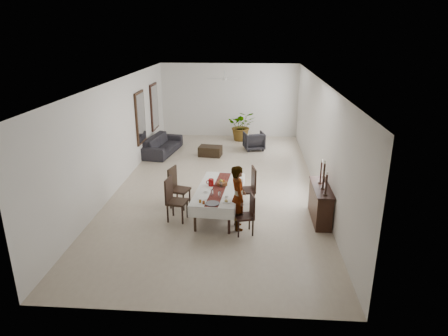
% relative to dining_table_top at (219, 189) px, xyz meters
% --- Properties ---
extents(floor, '(6.00, 12.00, 0.00)m').
position_rel_dining_table_top_xyz_m(floor, '(-0.20, 2.05, -0.68)').
color(floor, '#C2B39A').
rests_on(floor, ground).
extents(ceiling, '(6.00, 12.00, 0.02)m').
position_rel_dining_table_top_xyz_m(ceiling, '(-0.20, 2.05, 2.52)').
color(ceiling, white).
rests_on(ceiling, wall_back).
extents(wall_back, '(6.00, 0.02, 3.20)m').
position_rel_dining_table_top_xyz_m(wall_back, '(-0.20, 8.05, 0.92)').
color(wall_back, silver).
rests_on(wall_back, floor).
extents(wall_front, '(6.00, 0.02, 3.20)m').
position_rel_dining_table_top_xyz_m(wall_front, '(-0.20, -3.95, 0.92)').
color(wall_front, silver).
rests_on(wall_front, floor).
extents(wall_left, '(0.02, 12.00, 3.20)m').
position_rel_dining_table_top_xyz_m(wall_left, '(-3.20, 2.05, 0.92)').
color(wall_left, silver).
rests_on(wall_left, floor).
extents(wall_right, '(0.02, 12.00, 3.20)m').
position_rel_dining_table_top_xyz_m(wall_right, '(2.80, 2.05, 0.92)').
color(wall_right, silver).
rests_on(wall_right, floor).
extents(dining_table_top, '(1.10, 2.30, 0.05)m').
position_rel_dining_table_top_xyz_m(dining_table_top, '(0.00, 0.00, 0.00)').
color(dining_table_top, black).
rests_on(dining_table_top, table_leg_fl).
extents(table_leg_fl, '(0.07, 0.07, 0.65)m').
position_rel_dining_table_top_xyz_m(table_leg_fl, '(-0.49, -1.03, -0.35)').
color(table_leg_fl, black).
rests_on(table_leg_fl, floor).
extents(table_leg_fr, '(0.07, 0.07, 0.65)m').
position_rel_dining_table_top_xyz_m(table_leg_fr, '(0.33, -1.09, -0.35)').
color(table_leg_fr, black).
rests_on(table_leg_fr, floor).
extents(table_leg_bl, '(0.07, 0.07, 0.65)m').
position_rel_dining_table_top_xyz_m(table_leg_bl, '(-0.33, 1.09, -0.35)').
color(table_leg_bl, black).
rests_on(table_leg_bl, floor).
extents(table_leg_br, '(0.07, 0.07, 0.65)m').
position_rel_dining_table_top_xyz_m(table_leg_br, '(0.49, 1.03, -0.35)').
color(table_leg_br, black).
rests_on(table_leg_br, floor).
extents(tablecloth_top, '(1.28, 2.48, 0.01)m').
position_rel_dining_table_top_xyz_m(tablecloth_top, '(-0.00, 0.00, 0.03)').
color(tablecloth_top, silver).
rests_on(tablecloth_top, dining_table_top).
extents(tablecloth_drape_left, '(0.20, 2.40, 0.28)m').
position_rel_dining_table_top_xyz_m(tablecloth_drape_left, '(-0.54, 0.04, -0.11)').
color(tablecloth_drape_left, silver).
rests_on(tablecloth_drape_left, dining_table_top).
extents(tablecloth_drape_right, '(0.20, 2.40, 0.28)m').
position_rel_dining_table_top_xyz_m(tablecloth_drape_right, '(0.54, -0.04, -0.11)').
color(tablecloth_drape_right, white).
rests_on(tablecloth_drape_right, dining_table_top).
extents(tablecloth_drape_near, '(1.10, 0.10, 0.28)m').
position_rel_dining_table_top_xyz_m(tablecloth_drape_near, '(-0.09, -1.19, -0.11)').
color(tablecloth_drape_near, white).
rests_on(tablecloth_drape_near, dining_table_top).
extents(tablecloth_drape_far, '(1.10, 0.10, 0.28)m').
position_rel_dining_table_top_xyz_m(tablecloth_drape_far, '(0.09, 1.19, -0.11)').
color(tablecloth_drape_far, white).
rests_on(tablecloth_drape_far, dining_table_top).
extents(table_runner, '(0.51, 2.35, 0.00)m').
position_rel_dining_table_top_xyz_m(table_runner, '(-0.00, 0.00, 0.04)').
color(table_runner, maroon).
rests_on(table_runner, tablecloth_top).
extents(red_pitcher, '(0.15, 0.15, 0.19)m').
position_rel_dining_table_top_xyz_m(red_pitcher, '(-0.22, 0.16, 0.13)').
color(red_pitcher, maroon).
rests_on(red_pitcher, tablecloth_top).
extents(pitcher_handle, '(0.11, 0.03, 0.11)m').
position_rel_dining_table_top_xyz_m(pitcher_handle, '(-0.30, 0.16, 0.13)').
color(pitcher_handle, maroon).
rests_on(pitcher_handle, red_pitcher).
extents(wine_glass_near, '(0.07, 0.07, 0.16)m').
position_rel_dining_table_top_xyz_m(wine_glass_near, '(0.06, -0.61, 0.11)').
color(wine_glass_near, white).
rests_on(wine_glass_near, tablecloth_top).
extents(wine_glass_mid, '(0.07, 0.07, 0.16)m').
position_rel_dining_table_top_xyz_m(wine_glass_mid, '(-0.13, -0.50, 0.11)').
color(wine_glass_mid, white).
rests_on(wine_glass_mid, tablecloth_top).
extents(wine_glass_far, '(0.07, 0.07, 0.16)m').
position_rel_dining_table_top_xyz_m(wine_glass_far, '(0.05, 0.04, 0.11)').
color(wine_glass_far, silver).
rests_on(wine_glass_far, tablecloth_top).
extents(teacup_right, '(0.08, 0.08, 0.06)m').
position_rel_dining_table_top_xyz_m(teacup_right, '(0.24, -0.58, 0.06)').
color(teacup_right, silver).
rests_on(teacup_right, saucer_right).
extents(saucer_right, '(0.14, 0.14, 0.01)m').
position_rel_dining_table_top_xyz_m(saucer_right, '(0.24, -0.58, 0.04)').
color(saucer_right, white).
rests_on(saucer_right, tablecloth_top).
extents(teacup_left, '(0.08, 0.08, 0.06)m').
position_rel_dining_table_top_xyz_m(teacup_left, '(-0.30, -0.30, 0.06)').
color(teacup_left, white).
rests_on(teacup_left, saucer_left).
extents(saucer_left, '(0.14, 0.14, 0.01)m').
position_rel_dining_table_top_xyz_m(saucer_left, '(-0.30, -0.30, 0.04)').
color(saucer_left, silver).
rests_on(saucer_left, tablecloth_top).
extents(plate_near_right, '(0.22, 0.22, 0.01)m').
position_rel_dining_table_top_xyz_m(plate_near_right, '(0.24, -0.86, 0.04)').
color(plate_near_right, silver).
rests_on(plate_near_right, tablecloth_top).
extents(bread_near_right, '(0.08, 0.08, 0.08)m').
position_rel_dining_table_top_xyz_m(bread_near_right, '(0.24, -0.86, 0.07)').
color(bread_near_right, tan).
rests_on(bread_near_right, plate_near_right).
extents(plate_near_left, '(0.22, 0.22, 0.01)m').
position_rel_dining_table_top_xyz_m(plate_near_left, '(-0.33, -0.68, 0.04)').
color(plate_near_left, white).
rests_on(plate_near_left, tablecloth_top).
extents(plate_far_left, '(0.22, 0.22, 0.01)m').
position_rel_dining_table_top_xyz_m(plate_far_left, '(-0.26, 0.53, 0.04)').
color(plate_far_left, white).
rests_on(plate_far_left, tablecloth_top).
extents(serving_tray, '(0.34, 0.34, 0.02)m').
position_rel_dining_table_top_xyz_m(serving_tray, '(-0.08, -0.98, 0.04)').
color(serving_tray, '#3B3C40').
rests_on(serving_tray, tablecloth_top).
extents(jam_jar_a, '(0.06, 0.06, 0.07)m').
position_rel_dining_table_top_xyz_m(jam_jar_a, '(-0.28, -0.99, 0.07)').
color(jam_jar_a, maroon).
rests_on(jam_jar_a, tablecloth_top).
extents(jam_jar_b, '(0.06, 0.06, 0.07)m').
position_rel_dining_table_top_xyz_m(jam_jar_b, '(-0.37, -0.92, 0.07)').
color(jam_jar_b, brown).
rests_on(jam_jar_b, tablecloth_top).
extents(fruit_basket, '(0.28, 0.28, 0.09)m').
position_rel_dining_table_top_xyz_m(fruit_basket, '(0.06, 0.23, 0.08)').
color(fruit_basket, brown).
rests_on(fruit_basket, tablecloth_top).
extents(fruit_red, '(0.08, 0.08, 0.08)m').
position_rel_dining_table_top_xyz_m(fruit_red, '(0.09, 0.25, 0.15)').
color(fruit_red, '#A72F10').
rests_on(fruit_red, fruit_basket).
extents(fruit_green, '(0.07, 0.07, 0.07)m').
position_rel_dining_table_top_xyz_m(fruit_green, '(0.03, 0.26, 0.15)').
color(fruit_green, '#578E2A').
rests_on(fruit_green, fruit_basket).
extents(fruit_yellow, '(0.08, 0.08, 0.08)m').
position_rel_dining_table_top_xyz_m(fruit_yellow, '(0.06, 0.18, 0.15)').
color(fruit_yellow, gold).
rests_on(fruit_yellow, fruit_basket).
extents(chair_right_near_seat, '(0.50, 0.50, 0.05)m').
position_rel_dining_table_top_xyz_m(chair_right_near_seat, '(0.68, -1.04, -0.24)').
color(chair_right_near_seat, black).
rests_on(chair_right_near_seat, chair_right_near_leg_fl).
extents(chair_right_near_leg_fl, '(0.05, 0.05, 0.41)m').
position_rel_dining_table_top_xyz_m(chair_right_near_leg_fl, '(0.89, -1.17, -0.47)').
color(chair_right_near_leg_fl, black).
rests_on(chair_right_near_leg_fl, floor).
extents(chair_right_near_leg_fr, '(0.05, 0.05, 0.41)m').
position_rel_dining_table_top_xyz_m(chair_right_near_leg_fr, '(0.80, -0.84, -0.47)').
color(chair_right_near_leg_fr, black).
rests_on(chair_right_near_leg_fr, floor).
extents(chair_right_near_leg_bl, '(0.05, 0.05, 0.41)m').
position_rel_dining_table_top_xyz_m(chair_right_near_leg_bl, '(0.56, -1.25, -0.47)').
color(chair_right_near_leg_bl, black).
rests_on(chair_right_near_leg_bl, floor).
extents(chair_right_near_leg_br, '(0.05, 0.05, 0.41)m').
position_rel_dining_table_top_xyz_m(chair_right_near_leg_br, '(0.47, -0.92, -0.47)').
color(chair_right_near_leg_br, black).
rests_on(chair_right_near_leg_br, floor).
extents(chair_right_near_back, '(0.14, 0.41, 0.53)m').
position_rel_dining_table_top_xyz_m(chair_right_near_back, '(0.86, -1.00, 0.04)').
color(chair_right_near_back, black).
rests_on(chair_right_near_back, chair_right_near_seat).
extents(chair_right_far_seat, '(0.57, 0.57, 0.05)m').
position_rel_dining_table_top_xyz_m(chair_right_far_seat, '(0.68, 0.41, -0.17)').
color(chair_right_far_seat, black).
rests_on(chair_right_far_seat, chair_right_far_leg_fl).
extents(chair_right_far_leg_fl, '(0.06, 0.06, 0.47)m').
position_rel_dining_table_top_xyz_m(chair_right_far_leg_fl, '(0.91, 0.26, -0.44)').
color(chair_right_far_leg_fl, black).
rests_on(chair_right_far_leg_fl, floor).
extents(chair_right_far_leg_fr, '(0.06, 0.06, 0.47)m').
position_rel_dining_table_top_xyz_m(chair_right_far_leg_fr, '(0.83, 0.64, -0.44)').
color(chair_right_far_leg_fr, black).
rests_on(chair_right_far_leg_fr, floor).
extents(chair_right_far_leg_bl, '(0.06, 0.06, 0.47)m').
position_rel_dining_table_top_xyz_m(chair_right_far_leg_bl, '(0.53, 0.18, -0.44)').
color(chair_right_far_leg_bl, black).
rests_on(chair_right_far_leg_bl, floor).
extents(chair_right_far_leg_br, '(0.06, 0.06, 0.47)m').
position_rel_dining_table_top_xyz_m(chair_right_far_leg_br, '(0.45, 0.56, -0.44)').
color(chair_right_far_leg_br, black).
rests_on(chair_right_far_leg_br, floor).
extents(chair_right_far_back, '(0.14, 0.48, 0.61)m').
position_rel_dining_table_top_xyz_m(chair_right_far_back, '(0.89, 0.45, 0.15)').
color(chair_right_far_back, black).
rests_on(chair_right_far_back, chair_right_far_seat).
extents(chair_left_near_seat, '(0.54, 0.54, 0.05)m').
position_rel_dining_table_top_xyz_m(chair_left_near_seat, '(-1.02, -0.45, -0.18)').
color(chair_left_near_seat, black).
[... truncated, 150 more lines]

